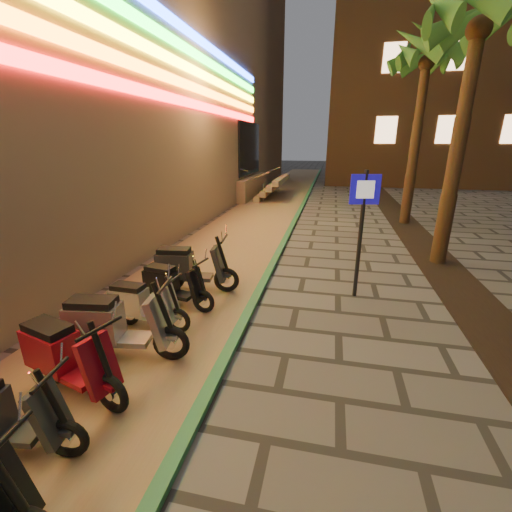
% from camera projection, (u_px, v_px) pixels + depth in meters
% --- Properties ---
extents(ground, '(120.00, 120.00, 0.00)m').
position_uv_depth(ground, '(266.00, 440.00, 3.92)').
color(ground, '#474442').
rests_on(ground, ground).
extents(parking_strip, '(3.40, 60.00, 0.01)m').
position_uv_depth(parking_strip, '(249.00, 226.00, 13.70)').
color(parking_strip, '#8C7251').
rests_on(parking_strip, ground).
extents(green_curb, '(0.18, 60.00, 0.10)m').
position_uv_depth(green_curb, '(291.00, 228.00, 13.34)').
color(green_curb, '#2A7142').
rests_on(green_curb, ground).
extents(planting_strip, '(1.20, 40.00, 0.02)m').
position_uv_depth(planting_strip, '(461.00, 290.00, 7.81)').
color(planting_strip, black).
rests_on(planting_strip, ground).
extents(apartment_block, '(18.00, 16.06, 25.00)m').
position_uv_depth(apartment_block, '(450.00, 21.00, 27.74)').
color(apartment_block, brown).
rests_on(apartment_block, ground).
extents(palm_c, '(2.97, 3.02, 6.91)m').
position_uv_depth(palm_c, '(479.00, 27.00, 7.85)').
color(palm_c, '#472D19').
rests_on(palm_c, ground).
extents(palm_d, '(2.97, 3.02, 7.16)m').
position_uv_depth(palm_d, '(427.00, 63.00, 12.41)').
color(palm_d, '#472D19').
rests_on(palm_d, ground).
extents(pedestrian_sign, '(0.59, 0.15, 2.72)m').
position_uv_depth(pedestrian_sign, '(362.00, 218.00, 7.01)').
color(pedestrian_sign, black).
rests_on(pedestrian_sign, ground).
extents(scooter_5, '(1.75, 0.88, 1.24)m').
position_uv_depth(scooter_5, '(65.00, 356.00, 4.53)').
color(scooter_5, black).
rests_on(scooter_5, ground).
extents(scooter_6, '(1.87, 0.76, 1.31)m').
position_uv_depth(scooter_6, '(113.00, 325.00, 5.23)').
color(scooter_6, black).
rests_on(scooter_6, ground).
extents(scooter_7, '(1.52, 0.53, 1.07)m').
position_uv_depth(scooter_7, '(141.00, 304.00, 6.15)').
color(scooter_7, black).
rests_on(scooter_7, ground).
extents(scooter_8, '(1.57, 0.67, 1.10)m').
position_uv_depth(scooter_8, '(171.00, 285.00, 6.95)').
color(scooter_8, black).
rests_on(scooter_8, ground).
extents(scooter_9, '(1.86, 0.72, 1.30)m').
position_uv_depth(scooter_9, '(187.00, 267.00, 7.67)').
color(scooter_9, black).
rests_on(scooter_9, ground).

